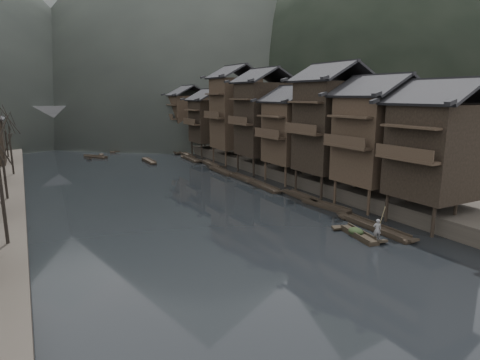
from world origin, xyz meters
TOP-DOWN VIEW (x-y plane):
  - water at (0.00, 0.00)m, footprint 300.00×300.00m
  - right_bank at (35.00, 40.00)m, footprint 40.00×200.00m
  - stilt_houses at (17.28, 19.28)m, footprint 9.00×67.60m
  - moored_sampans at (11.95, 24.02)m, footprint 3.01×69.53m
  - midriver_boats at (1.47, 51.48)m, footprint 9.89×39.60m
  - stone_bridge at (-0.00, 72.00)m, footprint 40.00×6.00m
  - hero_sampan at (8.94, -7.44)m, footprint 1.84×4.88m
  - cargo_heap at (8.90, -7.23)m, footprint 1.06×1.39m
  - boatman at (9.27, -9.10)m, footprint 0.75×0.69m
  - bamboo_pole at (9.47, -9.10)m, footprint 1.14×1.86m

SIDE VIEW (x-z plane):
  - water at x=0.00m, z-range 0.00..0.00m
  - midriver_boats at x=1.47m, z-range -0.02..0.43m
  - hero_sampan at x=8.94m, z-range -0.01..0.42m
  - moored_sampans at x=11.95m, z-range -0.03..0.44m
  - cargo_heap at x=8.90m, z-range 0.43..1.07m
  - right_bank at x=35.00m, z-range 0.00..1.80m
  - boatman at x=9.27m, z-range 0.43..2.16m
  - bamboo_pole at x=9.47m, z-range 2.16..5.93m
  - stone_bridge at x=0.00m, z-range 0.61..9.61m
  - stilt_houses at x=17.28m, z-range 0.66..17.17m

